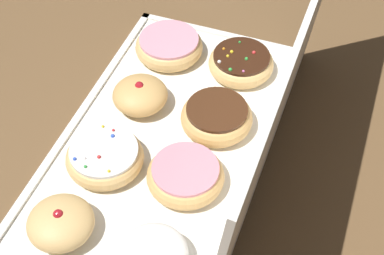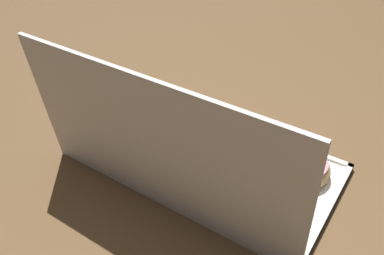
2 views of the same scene
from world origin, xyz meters
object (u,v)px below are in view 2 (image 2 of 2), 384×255
powdered_filled_donut_7 (116,134)px  jelly_filled_donut_3 (153,107)px  pink_frosted_donut_0 (301,167)px  sprinkle_donut_2 (194,126)px  pink_frosted_donut_6 (166,155)px  jelly_filled_donut_1 (244,144)px  donut_box (205,158)px  chocolate_frosted_donut_5 (213,178)px  sprinkle_donut_4 (275,207)px

powdered_filled_donut_7 → jelly_filled_donut_3: bearing=-90.5°
jelly_filled_donut_3 → powdered_filled_donut_7: (0.00, 0.13, 0.00)m
pink_frosted_donut_0 → sprinkle_donut_2: bearing=0.6°
pink_frosted_donut_6 → jelly_filled_donut_1: bearing=-134.9°
jelly_filled_donut_1 → powdered_filled_donut_7: 0.29m
donut_box → pink_frosted_donut_0: pink_frosted_donut_0 is taller
donut_box → chocolate_frosted_donut_5: chocolate_frosted_donut_5 is taller
jelly_filled_donut_3 → chocolate_frosted_donut_5: jelly_filled_donut_3 is taller
sprinkle_donut_2 → pink_frosted_donut_6: (-0.01, 0.12, 0.00)m
pink_frosted_donut_0 → sprinkle_donut_4: bearing=90.5°
chocolate_frosted_donut_5 → powdered_filled_donut_7: bearing=0.1°
sprinkle_donut_2 → sprinkle_donut_4: 0.29m
pink_frosted_donut_0 → jelly_filled_donut_1: size_ratio=1.33×
donut_box → powdered_filled_donut_7: bearing=19.3°
donut_box → jelly_filled_donut_1: 0.09m
donut_box → pink_frosted_donut_0: size_ratio=4.74×
donut_box → pink_frosted_donut_6: 0.09m
donut_box → jelly_filled_donut_3: size_ratio=6.20×
powdered_filled_donut_7 → pink_frosted_donut_6: bearing=-177.1°
jelly_filled_donut_1 → pink_frosted_donut_0: bearing=-178.9°
pink_frosted_donut_0 → jelly_filled_donut_3: size_ratio=1.31×
sprinkle_donut_4 → pink_frosted_donut_0: bearing=-89.5°
sprinkle_donut_4 → chocolate_frosted_donut_5: size_ratio=0.99×
sprinkle_donut_4 → chocolate_frosted_donut_5: 0.13m
pink_frosted_donut_0 → pink_frosted_donut_6: (0.26, 0.13, 0.00)m
sprinkle_donut_4 → pink_frosted_donut_6: 0.26m
donut_box → sprinkle_donut_4: (-0.19, 0.07, 0.02)m
pink_frosted_donut_0 → chocolate_frosted_donut_5: size_ratio=1.05×
sprinkle_donut_4 → jelly_filled_donut_3: bearing=-18.8°
sprinkle_donut_2 → pink_frosted_donut_6: bearing=93.8°
sprinkle_donut_2 → sprinkle_donut_4: bearing=154.1°
sprinkle_donut_2 → jelly_filled_donut_3: size_ratio=1.27×
pink_frosted_donut_0 → sprinkle_donut_4: (-0.00, 0.13, 0.00)m
jelly_filled_donut_3 → pink_frosted_donut_6: size_ratio=0.81×
jelly_filled_donut_1 → pink_frosted_donut_6: bearing=45.1°
donut_box → sprinkle_donut_4: size_ratio=5.06×
donut_box → pink_frosted_donut_0: bearing=-161.6°
jelly_filled_donut_3 → pink_frosted_donut_6: (-0.13, 0.13, -0.00)m
chocolate_frosted_donut_5 → pink_frosted_donut_0: bearing=-135.3°
sprinkle_donut_2 → sprinkle_donut_4: same height
jelly_filled_donut_1 → sprinkle_donut_4: size_ratio=0.80×
jelly_filled_donut_1 → powdered_filled_donut_7: jelly_filled_donut_1 is taller
powdered_filled_donut_7 → sprinkle_donut_2: bearing=-134.0°
jelly_filled_donut_3 → powdered_filled_donut_7: jelly_filled_donut_3 is taller
jelly_filled_donut_1 → sprinkle_donut_4: (-0.13, 0.13, -0.00)m
pink_frosted_donut_0 → powdered_filled_donut_7: bearing=18.9°
sprinkle_donut_4 → pink_frosted_donut_6: (0.26, -0.00, 0.00)m
pink_frosted_donut_6 → donut_box: bearing=-135.0°
pink_frosted_donut_0 → jelly_filled_donut_3: (0.39, -0.00, 0.00)m
chocolate_frosted_donut_5 → pink_frosted_donut_6: 0.12m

